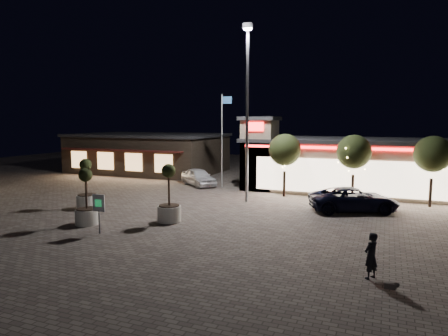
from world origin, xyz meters
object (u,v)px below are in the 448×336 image
at_px(pickup_truck, 354,199).
at_px(valet_sign, 99,206).
at_px(pedestrian, 371,256).
at_px(planter_mid, 87,207).
at_px(planter_left, 87,193).
at_px(white_sedan, 198,177).

bearing_deg(pickup_truck, valet_sign, 107.93).
height_order(pedestrian, valet_sign, valet_sign).
bearing_deg(pickup_truck, planter_mid, 100.25).
distance_m(pickup_truck, valet_sign, 15.55).
xyz_separation_m(pickup_truck, planter_left, (-16.35, -5.83, 0.25)).
height_order(white_sedan, valet_sign, valet_sign).
height_order(pickup_truck, valet_sign, valet_sign).
bearing_deg(white_sedan, planter_left, -154.33).
height_order(planter_mid, valet_sign, planter_mid).
bearing_deg(pickup_truck, planter_left, 86.15).
relative_size(white_sedan, valet_sign, 2.21).
distance_m(pedestrian, valet_sign, 13.16).
height_order(planter_left, planter_mid, planter_left).
bearing_deg(pedestrian, planter_left, -72.67).
height_order(pickup_truck, planter_mid, planter_mid).
bearing_deg(planter_mid, pickup_truck, 33.72).
height_order(pickup_truck, planter_left, planter_left).
xyz_separation_m(pickup_truck, white_sedan, (-13.68, 5.46, -0.00)).
xyz_separation_m(planter_mid, valet_sign, (1.88, -1.24, 0.45)).
bearing_deg(pedestrian, pickup_truck, -138.37).
relative_size(pedestrian, valet_sign, 0.85).
relative_size(pickup_truck, pedestrian, 3.21).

